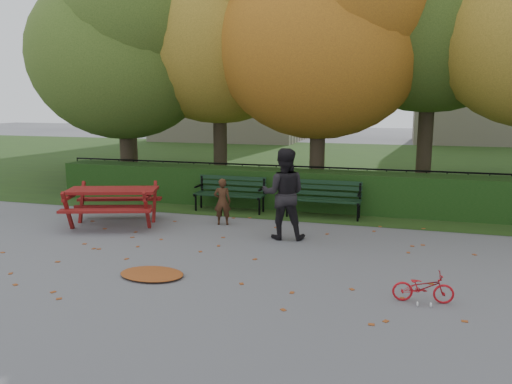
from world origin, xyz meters
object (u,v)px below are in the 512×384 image
(child, at_px, (222,202))
(tree_c, at_px, (331,25))
(adult, at_px, (284,194))
(bicycle, at_px, (423,287))
(picnic_table, at_px, (113,197))
(tree_b, at_px, (227,13))
(bench_left, at_px, (230,191))
(bench_right, at_px, (324,196))
(tree_f, at_px, (131,22))
(tree_a, at_px, (127,42))

(child, bearing_deg, tree_c, -131.46)
(adult, height_order, bicycle, adult)
(tree_c, xyz_separation_m, bicycle, (2.42, -7.09, -4.60))
(child, bearing_deg, picnic_table, 2.72)
(tree_b, relative_size, bench_left, 4.88)
(tree_c, distance_m, bench_left, 5.31)
(bench_left, relative_size, bicycle, 2.15)
(tree_b, height_order, child, tree_b)
(bicycle, bearing_deg, tree_c, 12.92)
(bench_right, bearing_deg, tree_f, 146.08)
(bench_left, bearing_deg, bench_right, 0.00)
(tree_b, bearing_deg, tree_a, -156.95)
(picnic_table, height_order, bicycle, picnic_table)
(tree_b, height_order, picnic_table, tree_b)
(tree_c, relative_size, bench_right, 4.44)
(child, bearing_deg, tree_f, -63.78)
(tree_f, distance_m, picnic_table, 9.97)
(tree_a, bearing_deg, tree_f, 117.98)
(tree_b, relative_size, picnic_table, 3.72)
(bench_left, distance_m, bench_right, 2.40)
(adult, bearing_deg, picnic_table, -8.67)
(bench_left, bearing_deg, adult, -48.52)
(tree_f, height_order, bicycle, tree_f)
(tree_f, height_order, bench_right, tree_f)
(tree_a, relative_size, bench_left, 4.16)
(child, distance_m, bicycle, 5.45)
(tree_b, bearing_deg, bench_left, -69.42)
(tree_f, relative_size, bench_right, 5.10)
(tree_a, height_order, bench_right, tree_a)
(tree_c, distance_m, bicycle, 8.80)
(tree_a, xyz_separation_m, adult, (5.79, -4.03, -3.59))
(tree_c, xyz_separation_m, child, (-1.83, -3.70, -4.29))
(bicycle, bearing_deg, tree_b, 29.96)
(bench_right, bearing_deg, tree_b, 139.33)
(bench_right, xyz_separation_m, adult, (-0.49, -2.16, 0.41))
(tree_c, xyz_separation_m, bench_right, (0.27, -2.26, -4.30))
(tree_c, relative_size, bench_left, 4.44)
(tree_c, bearing_deg, picnic_table, -133.19)
(bench_left, height_order, bicycle, bench_left)
(picnic_table, distance_m, child, 2.48)
(adult, bearing_deg, child, -33.50)
(tree_b, height_order, tree_f, tree_f)
(tree_a, height_order, tree_f, tree_f)
(tree_a, xyz_separation_m, picnic_table, (1.84, -4.07, -3.87))
(child, xyz_separation_m, bicycle, (4.25, -3.40, -0.31))
(tree_f, height_order, adult, tree_f)
(tree_b, distance_m, child, 6.77)
(tree_b, relative_size, tree_f, 0.96)
(tree_a, relative_size, tree_c, 0.94)
(bench_right, bearing_deg, adult, -102.90)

